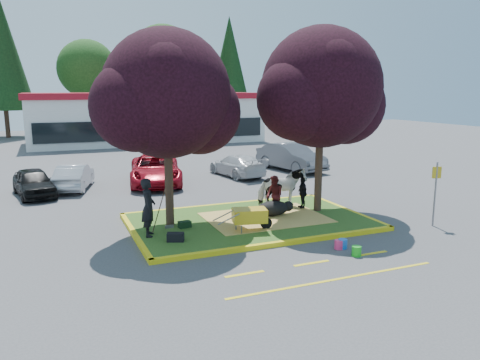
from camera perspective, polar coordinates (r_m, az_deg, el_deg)
name	(u,v)px	position (r m, az deg, el deg)	size (l,w,h in m)	color
ground	(250,223)	(16.72, 1.24, -5.32)	(90.00, 90.00, 0.00)	#424244
median_island	(250,221)	(16.70, 1.24, -5.08)	(8.00, 5.00, 0.15)	#284816
curb_near	(284,243)	(14.48, 5.38, -7.67)	(8.30, 0.16, 0.15)	yellow
curb_far	(225,205)	(19.01, -1.89, -3.09)	(8.30, 0.16, 0.15)	yellow
curb_left	(135,235)	(15.58, -12.73, -6.54)	(0.16, 5.30, 0.15)	yellow
curb_right	(346,210)	(18.66, 12.81, -3.62)	(0.16, 5.30, 0.15)	yellow
straw_bedding	(265,218)	(16.92, 3.11, -4.59)	(4.20, 3.00, 0.01)	#D1B256
tree_purple_left	(167,100)	(15.51, -8.85, 9.62)	(5.06, 4.20, 6.51)	black
tree_purple_right	(322,93)	(17.58, 9.95, 10.39)	(5.30, 4.40, 6.82)	black
fire_lane_stripe_a	(245,274)	(12.33, 0.56, -11.39)	(1.10, 0.12, 0.01)	yellow
fire_lane_stripe_b	(312,263)	(13.18, 8.71, -10.00)	(1.10, 0.12, 0.01)	yellow
fire_lane_stripe_c	(371,254)	(14.27, 15.68, -8.63)	(1.10, 0.12, 0.01)	yellow
fire_lane_long	(336,279)	(12.25, 11.67, -11.77)	(6.00, 0.10, 0.01)	yellow
retail_building	(146,117)	(43.57, -11.35, 7.56)	(20.40, 8.40, 4.40)	silver
treeline	(119,60)	(52.94, -14.53, 13.94)	(46.58, 7.80, 14.63)	black
cow	(282,188)	(18.27, 5.09, -0.98)	(0.83, 1.82, 1.54)	silver
calf	(273,208)	(17.14, 4.01, -3.47)	(1.26, 0.71, 0.55)	black
handler	(148,207)	(14.91, -11.12, -3.29)	(0.67, 0.44, 1.85)	black
visitor_a	(274,195)	(17.17, 4.21, -1.89)	(0.71, 0.55, 1.46)	#421213
visitor_b	(302,193)	(18.29, 7.62, -1.55)	(0.71, 0.30, 1.21)	black
wheelbarrow	(250,216)	(15.24, 1.22, -4.37)	(1.97, 0.87, 0.74)	black
gear_bag_dark	(176,237)	(14.45, -7.87, -6.91)	(0.51, 0.28, 0.26)	black
gear_bag_green	(185,224)	(15.81, -6.77, -5.39)	(0.40, 0.25, 0.22)	black
sign_post	(436,187)	(17.47, 22.74, -0.83)	(0.31, 0.13, 2.26)	slate
bucket_green	(356,251)	(13.94, 14.01, -8.41)	(0.27, 0.27, 0.29)	green
bucket_pink	(339,245)	(14.40, 11.95, -7.70)	(0.26, 0.26, 0.28)	#F43673
bucket_blue	(343,244)	(14.47, 12.41, -7.61)	(0.27, 0.27, 0.29)	blue
car_black	(34,182)	(22.77, -23.86, -0.27)	(1.46, 3.63, 1.24)	black
car_silver	(74,177)	(23.65, -19.54, 0.39)	(1.28, 3.67, 1.21)	#AFB1B7
car_red	(155,170)	(23.86, -10.27, 1.25)	(2.43, 5.26, 1.46)	maroon
car_white	(237,165)	(25.69, -0.38, 1.81)	(1.68, 4.12, 1.20)	silver
car_grey	(291,157)	(27.73, 6.23, 2.82)	(1.67, 4.78, 1.57)	#53555A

